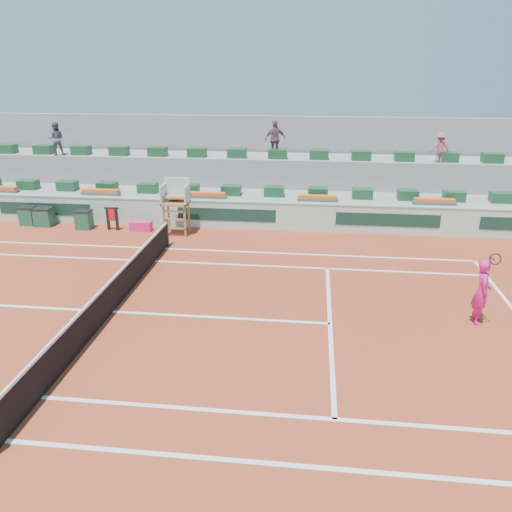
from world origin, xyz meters
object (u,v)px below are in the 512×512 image
Objects in this scene: drink_cooler_a at (84,220)px; tennis_player at (482,291)px; player_bag at (141,226)px; umpire_chair at (176,199)px.

drink_cooler_a is 0.37× the size of tennis_player.
player_bag is 14.17m from tennis_player.
umpire_chair is 1.05× the size of tennis_player.
drink_cooler_a is at bearing 178.23° from umpire_chair.
umpire_chair reaches higher than tennis_player.
tennis_player is at bearing -29.85° from player_bag.
player_bag is 0.41× the size of tennis_player.
drink_cooler_a is (-4.31, 0.13, -1.12)m from umpire_chair.
player_bag is at bearing 150.15° from tennis_player.
umpire_chair is (1.71, -0.15, 1.33)m from player_bag.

